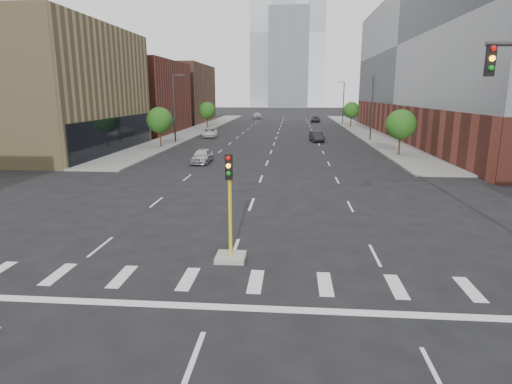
# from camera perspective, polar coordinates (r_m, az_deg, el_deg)

# --- Properties ---
(sidewalk_left_far) EXTENTS (5.00, 92.00, 0.15)m
(sidewalk_left_far) POSITION_cam_1_polar(r_m,az_deg,el_deg) (83.45, -7.30, 8.42)
(sidewalk_left_far) COLOR gray
(sidewalk_left_far) RESTS_ON ground
(sidewalk_right_far) EXTENTS (5.00, 92.00, 0.15)m
(sidewalk_right_far) POSITION_cam_1_polar(r_m,az_deg,el_deg) (82.57, 13.73, 8.11)
(sidewalk_right_far) COLOR gray
(sidewalk_right_far) RESTS_ON ground
(building_left_mid) EXTENTS (20.00, 24.00, 14.00)m
(building_left_mid) POSITION_cam_1_polar(r_m,az_deg,el_deg) (56.01, -28.11, 11.90)
(building_left_mid) COLOR #968155
(building_left_mid) RESTS_ON ground
(building_left_far_a) EXTENTS (20.00, 22.00, 12.00)m
(building_left_far_a) POSITION_cam_1_polar(r_m,az_deg,el_deg) (79.21, -17.75, 11.97)
(building_left_far_a) COLOR brown
(building_left_far_a) RESTS_ON ground
(building_left_far_b) EXTENTS (20.00, 24.00, 13.00)m
(building_left_far_b) POSITION_cam_1_polar(r_m,az_deg,el_deg) (103.75, -12.22, 12.68)
(building_left_far_b) COLOR brown
(building_left_far_b) RESTS_ON ground
(building_right_main) EXTENTS (24.00, 70.00, 22.00)m
(building_right_main) POSITION_cam_1_polar(r_m,az_deg,el_deg) (72.70, 27.72, 15.03)
(building_right_main) COLOR brown
(building_right_main) RESTS_ON ground
(tower_left) EXTENTS (22.00, 22.00, 70.00)m
(tower_left) POSITION_cam_1_polar(r_m,az_deg,el_deg) (229.33, 2.35, 20.15)
(tower_left) COLOR #B2B7BC
(tower_left) RESTS_ON ground
(tower_right) EXTENTS (20.00, 20.00, 80.00)m
(tower_right) POSITION_cam_1_polar(r_m,az_deg,el_deg) (269.51, 6.84, 20.08)
(tower_right) COLOR #B2B7BC
(tower_right) RESTS_ON ground
(tower_mid) EXTENTS (18.00, 18.00, 44.00)m
(tower_mid) POSITION_cam_1_polar(r_m,az_deg,el_deg) (207.92, 4.36, 17.25)
(tower_mid) COLOR slate
(tower_mid) RESTS_ON ground
(median_traffic_signal) EXTENTS (1.20, 1.20, 4.40)m
(median_traffic_signal) POSITION_cam_1_polar(r_m,az_deg,el_deg) (17.44, -3.44, -6.06)
(median_traffic_signal) COLOR #999993
(median_traffic_signal) RESTS_ON ground
(streetlight_right_a) EXTENTS (1.60, 0.22, 9.07)m
(streetlight_right_a) POSITION_cam_1_polar(r_m,az_deg,el_deg) (63.32, 15.12, 11.11)
(streetlight_right_a) COLOR #2D2D30
(streetlight_right_a) RESTS_ON ground
(streetlight_right_b) EXTENTS (1.60, 0.22, 9.07)m
(streetlight_right_b) POSITION_cam_1_polar(r_m,az_deg,el_deg) (97.97, 11.53, 11.83)
(streetlight_right_b) COLOR #2D2D30
(streetlight_right_b) RESTS_ON ground
(streetlight_left) EXTENTS (1.60, 0.22, 9.07)m
(streetlight_left) POSITION_cam_1_polar(r_m,az_deg,el_deg) (59.51, -10.80, 11.23)
(streetlight_left) COLOR #2D2D30
(streetlight_left) RESTS_ON ground
(tree_left_near) EXTENTS (3.20, 3.20, 4.85)m
(tree_left_near) POSITION_cam_1_polar(r_m,az_deg,el_deg) (54.95, -12.73, 9.32)
(tree_left_near) COLOR #382619
(tree_left_near) RESTS_ON ground
(tree_left_far) EXTENTS (3.20, 3.20, 4.85)m
(tree_left_far) POSITION_cam_1_polar(r_m,az_deg,el_deg) (84.03, -6.55, 10.74)
(tree_left_far) COLOR #382619
(tree_left_far) RESTS_ON ground
(tree_right_near) EXTENTS (3.20, 3.20, 4.85)m
(tree_right_near) POSITION_cam_1_polar(r_m,az_deg,el_deg) (48.84, 18.75, 8.53)
(tree_right_near) COLOR #382619
(tree_right_near) RESTS_ON ground
(tree_right_far) EXTENTS (3.20, 3.20, 4.85)m
(tree_right_far) POSITION_cam_1_polar(r_m,az_deg,el_deg) (88.16, 12.60, 10.62)
(tree_right_far) COLOR #382619
(tree_right_far) RESTS_ON ground
(car_near_left) EXTENTS (1.71, 4.17, 1.41)m
(car_near_left) POSITION_cam_1_polar(r_m,az_deg,el_deg) (42.10, -7.20, 4.81)
(car_near_left) COLOR #B7B7BC
(car_near_left) RESTS_ON ground
(car_mid_right) EXTENTS (2.08, 4.51, 1.43)m
(car_mid_right) POSITION_cam_1_polar(r_m,az_deg,el_deg) (61.23, 8.09, 7.35)
(car_mid_right) COLOR black
(car_mid_right) RESTS_ON ground
(car_far_left) EXTENTS (3.06, 5.32, 1.40)m
(car_far_left) POSITION_cam_1_polar(r_m,az_deg,el_deg) (67.12, -6.20, 7.88)
(car_far_left) COLOR silver
(car_far_left) RESTS_ON ground
(car_deep_right) EXTENTS (2.55, 4.89, 1.35)m
(car_deep_right) POSITION_cam_1_polar(r_m,az_deg,el_deg) (102.11, 7.97, 9.57)
(car_deep_right) COLOR black
(car_deep_right) RESTS_ON ground
(car_distant) EXTENTS (2.71, 5.21, 1.69)m
(car_distant) POSITION_cam_1_polar(r_m,az_deg,el_deg) (115.09, 0.17, 10.16)
(car_distant) COLOR #ABACB0
(car_distant) RESTS_ON ground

